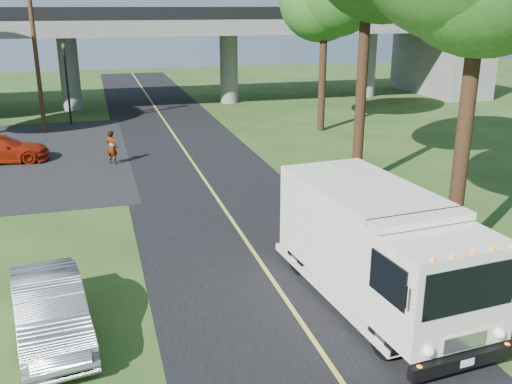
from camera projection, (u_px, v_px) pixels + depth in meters
name	position (u px, v px, depth m)	size (l,w,h in m)	color
ground	(288.00, 304.00, 14.93)	(120.00, 120.00, 0.00)	#254318
road	(211.00, 190.00, 24.06)	(7.00, 90.00, 0.02)	black
lane_line	(211.00, 190.00, 24.06)	(0.12, 90.00, 0.01)	gold
overpass	(151.00, 45.00, 42.74)	(54.00, 10.00, 7.30)	slate
traffic_signal	(66.00, 75.00, 36.13)	(0.18, 0.22, 5.20)	black
utility_pole	(36.00, 56.00, 33.47)	(1.60, 0.26, 9.00)	#472D19
step_van	(377.00, 245.00, 14.54)	(3.24, 7.34, 3.00)	silver
red_sedan	(0.00, 149.00, 28.17)	(1.89, 4.64, 1.35)	#961F09
silver_sedan	(50.00, 310.00, 13.19)	(1.53, 4.39, 1.44)	gray
pedestrian	(112.00, 147.00, 27.77)	(0.61, 0.40, 1.68)	gray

